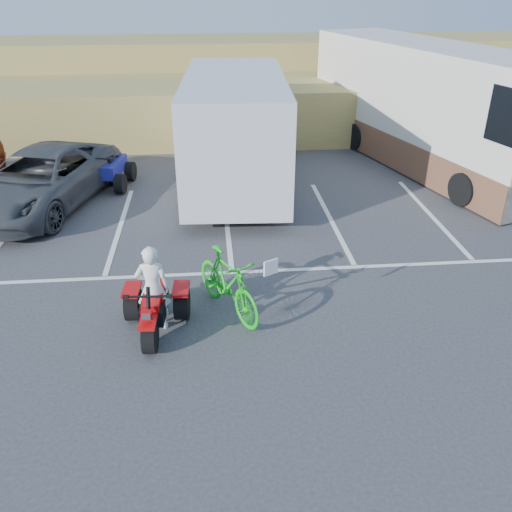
{
  "coord_description": "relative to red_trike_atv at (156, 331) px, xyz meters",
  "views": [
    {
      "loc": [
        -0.4,
        -7.69,
        5.77
      ],
      "look_at": [
        0.41,
        1.24,
        1.0
      ],
      "focal_mm": 38.0,
      "sensor_mm": 36.0,
      "label": 1
    }
  ],
  "objects": [
    {
      "name": "grass_embankment",
      "position": [
        1.47,
        15.09,
        1.42
      ],
      "size": [
        40.0,
        8.5,
        3.1
      ],
      "color": "olive",
      "rests_on": "ground"
    },
    {
      "name": "ground",
      "position": [
        1.47,
        -0.39,
        0.0
      ],
      "size": [
        100.0,
        100.0,
        0.0
      ],
      "primitive_type": "plane",
      "color": "#363638",
      "rests_on": "ground"
    },
    {
      "name": "parking_stripes",
      "position": [
        2.34,
        3.68,
        0.0
      ],
      "size": [
        28.0,
        5.16,
        0.01
      ],
      "color": "white",
      "rests_on": "ground"
    },
    {
      "name": "rv_motorhome",
      "position": [
        8.11,
        8.97,
        1.6
      ],
      "size": [
        5.41,
        10.55,
        3.68
      ],
      "rotation": [
        0.0,
        0.0,
        0.29
      ],
      "color": "silver",
      "rests_on": "ground"
    },
    {
      "name": "red_trike_atv",
      "position": [
        0.0,
        0.0,
        0.0
      ],
      "size": [
        1.28,
        1.66,
        1.03
      ],
      "primitive_type": null,
      "rotation": [
        0.0,
        0.0,
        -0.06
      ],
      "color": "#BD0A0C",
      "rests_on": "ground"
    },
    {
      "name": "grey_pickup",
      "position": [
        -3.43,
        6.18,
        0.76
      ],
      "size": [
        3.97,
        5.96,
        1.52
      ],
      "primitive_type": "imported",
      "rotation": [
        0.0,
        0.0,
        -0.29
      ],
      "color": "#3F4145",
      "rests_on": "ground"
    },
    {
      "name": "green_dirt_bike",
      "position": [
        1.33,
        0.52,
        0.62
      ],
      "size": [
        1.49,
        2.1,
        1.24
      ],
      "primitive_type": "imported",
      "rotation": [
        0.0,
        0.0,
        0.49
      ],
      "color": "#14BF19",
      "rests_on": "ground"
    },
    {
      "name": "quad_atv_green",
      "position": [
        1.21,
        6.81,
        0.0
      ],
      "size": [
        1.19,
        1.57,
        1.01
      ],
      "primitive_type": null,
      "rotation": [
        0.0,
        0.0,
        0.02
      ],
      "color": "#145715",
      "rests_on": "ground"
    },
    {
      "name": "cargo_trailer",
      "position": [
        1.86,
        7.19,
        1.73
      ],
      "size": [
        3.09,
        6.97,
        3.19
      ],
      "rotation": [
        0.0,
        0.0,
        -0.05
      ],
      "color": "silver",
      "rests_on": "ground"
    },
    {
      "name": "quad_atv_blue",
      "position": [
        -1.9,
        7.57,
        0.0
      ],
      "size": [
        1.47,
        1.82,
        1.08
      ],
      "primitive_type": null,
      "rotation": [
        0.0,
        0.0,
        -0.15
      ],
      "color": "navy",
      "rests_on": "ground"
    },
    {
      "name": "rider",
      "position": [
        0.01,
        0.15,
        0.82
      ],
      "size": [
        0.62,
        0.43,
        1.64
      ],
      "primitive_type": "imported",
      "rotation": [
        0.0,
        0.0,
        3.08
      ],
      "color": "white",
      "rests_on": "ground"
    }
  ]
}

